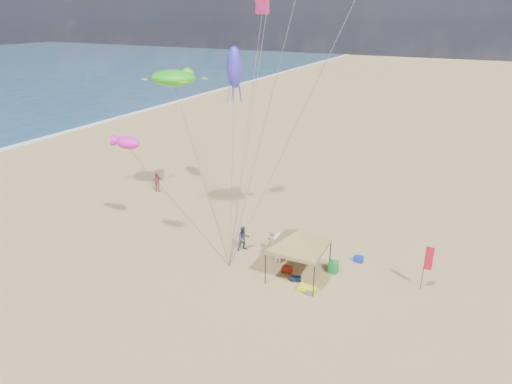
% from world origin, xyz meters
% --- Properties ---
extents(ground, '(280.00, 280.00, 0.00)m').
position_xyz_m(ground, '(0.00, 0.00, 0.00)').
color(ground, tan).
rests_on(ground, ground).
extents(canopy_tent, '(5.71, 5.71, 3.52)m').
position_xyz_m(canopy_tent, '(3.59, 1.29, 2.93)').
color(canopy_tent, black).
rests_on(canopy_tent, ground).
extents(feather_flag, '(0.41, 0.09, 2.73)m').
position_xyz_m(feather_flag, '(10.19, 3.24, 1.83)').
color(feather_flag, black).
rests_on(feather_flag, ground).
extents(cooler_red, '(0.54, 0.38, 0.38)m').
position_xyz_m(cooler_red, '(2.83, 1.48, 0.19)').
color(cooler_red, '#A61E0D').
rests_on(cooler_red, ground).
extents(cooler_blue, '(0.54, 0.38, 0.38)m').
position_xyz_m(cooler_blue, '(6.22, 4.56, 0.19)').
color(cooler_blue, '#172FBD').
rests_on(cooler_blue, ground).
extents(bag_navy, '(0.69, 0.54, 0.36)m').
position_xyz_m(bag_navy, '(3.64, 0.85, 0.18)').
color(bag_navy, '#0C1D35').
rests_on(bag_navy, ground).
extents(bag_orange, '(0.54, 0.69, 0.36)m').
position_xyz_m(bag_orange, '(1.97, 4.33, 0.18)').
color(bag_orange, red).
rests_on(bag_orange, ground).
extents(chair_green, '(0.50, 0.50, 0.70)m').
position_xyz_m(chair_green, '(5.21, 2.74, 0.35)').
color(chair_green, '#188433').
rests_on(chair_green, ground).
extents(chair_yellow, '(0.50, 0.50, 0.70)m').
position_xyz_m(chair_yellow, '(1.77, 3.25, 0.35)').
color(chair_yellow, '#D6F11A').
rests_on(chair_yellow, ground).
extents(crate_grey, '(0.34, 0.30, 0.28)m').
position_xyz_m(crate_grey, '(4.79, -0.01, 0.14)').
color(crate_grey, slate).
rests_on(crate_grey, ground).
extents(beach_cart, '(0.90, 0.50, 0.24)m').
position_xyz_m(beach_cart, '(4.56, 0.19, 0.20)').
color(beach_cart, yellow).
rests_on(beach_cart, ground).
extents(person_near_a, '(0.66, 0.64, 1.53)m').
position_xyz_m(person_near_a, '(1.00, 3.16, 0.76)').
color(person_near_a, tan).
rests_on(person_near_a, ground).
extents(person_near_b, '(1.01, 1.03, 1.67)m').
position_xyz_m(person_near_b, '(-0.70, 2.63, 0.83)').
color(person_near_b, '#343948').
rests_on(person_near_b, ground).
extents(person_near_c, '(1.42, 1.11, 1.93)m').
position_xyz_m(person_near_c, '(1.88, 2.28, 0.97)').
color(person_near_c, silver).
rests_on(person_near_c, ground).
extents(person_far_a, '(0.73, 1.04, 1.64)m').
position_xyz_m(person_far_a, '(-12.01, 8.10, 0.82)').
color(person_far_a, '#B64646').
rests_on(person_far_a, ground).
extents(turtle_kite, '(3.46, 2.88, 1.07)m').
position_xyz_m(turtle_kite, '(-7.68, 5.64, 9.98)').
color(turtle_kite, green).
rests_on(turtle_kite, ground).
extents(fish_kite, '(1.98, 1.45, 0.79)m').
position_xyz_m(fish_kite, '(-7.74, 0.70, 6.66)').
color(fish_kite, '#FF1DCE').
rests_on(fish_kite, ground).
extents(squid_kite, '(1.33, 1.33, 2.87)m').
position_xyz_m(squid_kite, '(-4.55, 8.54, 10.53)').
color(squid_kite, '#3C33D5').
rests_on(squid_kite, ground).
extents(stunt_kite_pink, '(1.19, 0.88, 0.99)m').
position_xyz_m(stunt_kite_pink, '(-5.14, 14.02, 14.46)').
color(stunt_kite_pink, '#FF297D').
rests_on(stunt_kite_pink, ground).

